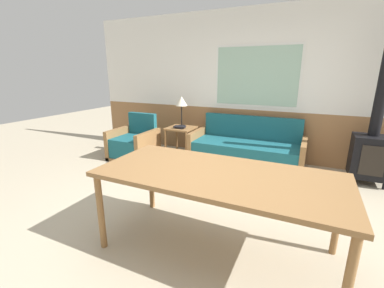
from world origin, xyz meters
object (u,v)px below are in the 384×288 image
object	(u,v)px
armchair	(134,145)
side_table	(181,133)
wood_stove	(373,142)
table_lamp	(181,102)
couch	(246,151)
dining_table	(218,180)

from	to	relation	value
armchair	side_table	world-z (taller)	armchair
side_table	wood_stove	world-z (taller)	wood_stove
table_lamp	armchair	bearing A→B (deg)	-143.07
wood_stove	couch	bearing A→B (deg)	-179.48
side_table	dining_table	bearing A→B (deg)	-55.76
side_table	wood_stove	bearing A→B (deg)	1.37
couch	wood_stove	size ratio (longest dim) A/B	0.84
table_lamp	dining_table	size ratio (longest dim) A/B	0.28
side_table	dining_table	size ratio (longest dim) A/B	0.28
couch	dining_table	xyz separation A→B (m)	(0.31, -2.38, 0.46)
couch	table_lamp	bearing A→B (deg)	178.68
couch	side_table	bearing A→B (deg)	-177.42
couch	armchair	xyz separation A→B (m)	(-2.04, -0.53, 0.00)
couch	armchair	size ratio (longest dim) A/B	2.34
couch	wood_stove	world-z (taller)	wood_stove
couch	side_table	size ratio (longest dim) A/B	3.35
side_table	table_lamp	world-z (taller)	table_lamp
dining_table	wood_stove	xyz separation A→B (m)	(1.52, 2.40, -0.07)
armchair	dining_table	xyz separation A→B (m)	(2.35, -1.85, 0.46)
couch	table_lamp	xyz separation A→B (m)	(-1.30, 0.03, 0.79)
dining_table	side_table	bearing A→B (deg)	124.24
table_lamp	wood_stove	distance (m)	3.15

